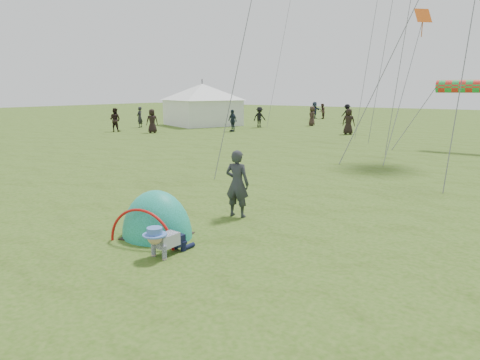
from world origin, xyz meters
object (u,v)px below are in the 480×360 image
Objects in this scene: popup_tent at (157,236)px; standing_adult at (237,184)px; event_marquee at (202,103)px; crawling_toddler at (164,240)px.

standing_adult reaches higher than popup_tent.
standing_adult is 27.62m from event_marquee.
popup_tent reaches higher than crawling_toddler.
crawling_toddler is at bearing -29.28° from event_marquee.
event_marquee is at bearing 130.87° from crawling_toddler.
standing_adult reaches higher than crawling_toddler.
event_marquee reaches higher than popup_tent.
event_marquee is (-18.28, 23.77, 1.59)m from crawling_toddler.
standing_adult is at bearing -26.19° from event_marquee.
crawling_toddler is 1.16m from popup_tent.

